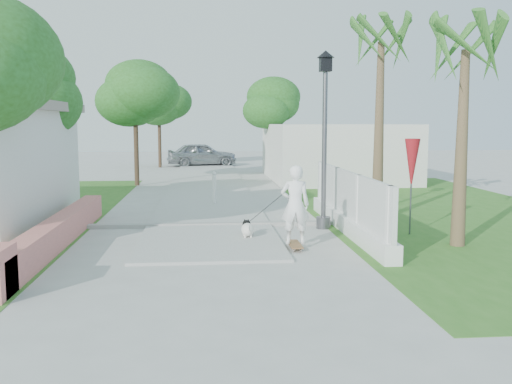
{
  "coord_description": "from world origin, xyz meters",
  "views": [
    {
      "loc": [
        -0.07,
        -8.59,
        2.68
      ],
      "look_at": [
        1.07,
        4.28,
        1.1
      ],
      "focal_mm": 40.0,
      "sensor_mm": 36.0,
      "label": 1
    }
  ],
  "objects": [
    {
      "name": "dog",
      "position": [
        0.88,
        4.33,
        0.24
      ],
      "size": [
        0.3,
        0.65,
        0.44
      ],
      "rotation": [
        0.0,
        0.0,
        0.04
      ],
      "color": "white",
      "rests_on": "ground"
    },
    {
      "name": "curb",
      "position": [
        0.0,
        6.0,
        0.05
      ],
      "size": [
        6.5,
        0.25,
        0.1
      ],
      "primitive_type": "cube",
      "color": "#999993",
      "rests_on": "ground"
    },
    {
      "name": "tree_left_mid",
      "position": [
        -5.48,
        8.48,
        3.5
      ],
      "size": [
        3.2,
        3.2,
        4.85
      ],
      "color": "#4C3826",
      "rests_on": "ground"
    },
    {
      "name": "pink_wall",
      "position": [
        -3.3,
        3.55,
        0.31
      ],
      "size": [
        0.45,
        8.2,
        0.8
      ],
      "color": "#E58175",
      "rests_on": "ground"
    },
    {
      "name": "building_right",
      "position": [
        6.0,
        18.0,
        1.3
      ],
      "size": [
        6.0,
        8.0,
        2.6
      ],
      "primitive_type": "cube",
      "color": "silver",
      "rests_on": "ground"
    },
    {
      "name": "palm_far",
      "position": [
        4.6,
        6.5,
        4.48
      ],
      "size": [
        1.8,
        1.8,
        5.3
      ],
      "color": "brown",
      "rests_on": "ground"
    },
    {
      "name": "parked_car",
      "position": [
        -0.29,
        26.83,
        0.72
      ],
      "size": [
        4.46,
        2.32,
        1.45
      ],
      "primitive_type": "imported",
      "rotation": [
        0.0,
        0.0,
        1.72
      ],
      "color": "#A9ABB1",
      "rests_on": "ground"
    },
    {
      "name": "palm_near",
      "position": [
        5.4,
        3.2,
        3.95
      ],
      "size": [
        1.8,
        1.8,
        4.7
      ],
      "color": "brown",
      "rests_on": "ground"
    },
    {
      "name": "ground",
      "position": [
        0.0,
        0.0,
        0.0
      ],
      "size": [
        90.0,
        90.0,
        0.0
      ],
      "primitive_type": "plane",
      "color": "#B7B7B2",
      "rests_on": "ground"
    },
    {
      "name": "tree_path_left",
      "position": [
        -2.98,
        15.98,
        3.82
      ],
      "size": [
        3.4,
        3.4,
        5.23
      ],
      "color": "#4C3826",
      "rests_on": "ground"
    },
    {
      "name": "tree_path_right",
      "position": [
        3.22,
        19.98,
        3.49
      ],
      "size": [
        3.0,
        3.0,
        4.79
      ],
      "color": "#4C3826",
      "rests_on": "ground"
    },
    {
      "name": "path_strip",
      "position": [
        0.0,
        20.0,
        0.03
      ],
      "size": [
        3.2,
        36.0,
        0.06
      ],
      "primitive_type": "cube",
      "color": "#B7B7B2",
      "rests_on": "ground"
    },
    {
      "name": "lattice_fence",
      "position": [
        3.4,
        5.0,
        0.54
      ],
      "size": [
        0.35,
        7.0,
        1.5
      ],
      "color": "white",
      "rests_on": "ground"
    },
    {
      "name": "grass_right",
      "position": [
        7.0,
        8.0,
        0.01
      ],
      "size": [
        8.0,
        20.0,
        0.01
      ],
      "primitive_type": "cube",
      "color": "#326A21",
      "rests_on": "ground"
    },
    {
      "name": "street_lamp",
      "position": [
        2.9,
        5.5,
        2.43
      ],
      "size": [
        0.44,
        0.44,
        4.44
      ],
      "color": "#59595E",
      "rests_on": "ground"
    },
    {
      "name": "bollard",
      "position": [
        0.2,
        10.0,
        0.58
      ],
      "size": [
        0.14,
        0.14,
        1.09
      ],
      "color": "white",
      "rests_on": "ground"
    },
    {
      "name": "tree_path_far",
      "position": [
        -2.78,
        25.98,
        3.82
      ],
      "size": [
        3.2,
        3.2,
        5.17
      ],
      "color": "#4C3826",
      "rests_on": "ground"
    },
    {
      "name": "skateboarder",
      "position": [
        1.44,
        3.67,
        0.82
      ],
      "size": [
        1.26,
        1.72,
        1.79
      ],
      "rotation": [
        0.0,
        0.0,
        3.05
      ],
      "color": "olive",
      "rests_on": "ground"
    },
    {
      "name": "patio_umbrella",
      "position": [
        4.8,
        4.5,
        1.69
      ],
      "size": [
        0.36,
        0.36,
        2.3
      ],
      "color": "#59595E",
      "rests_on": "ground"
    }
  ]
}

